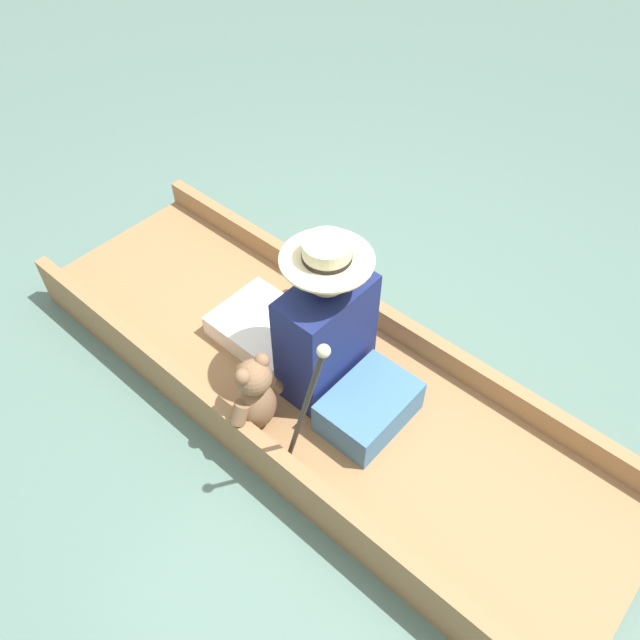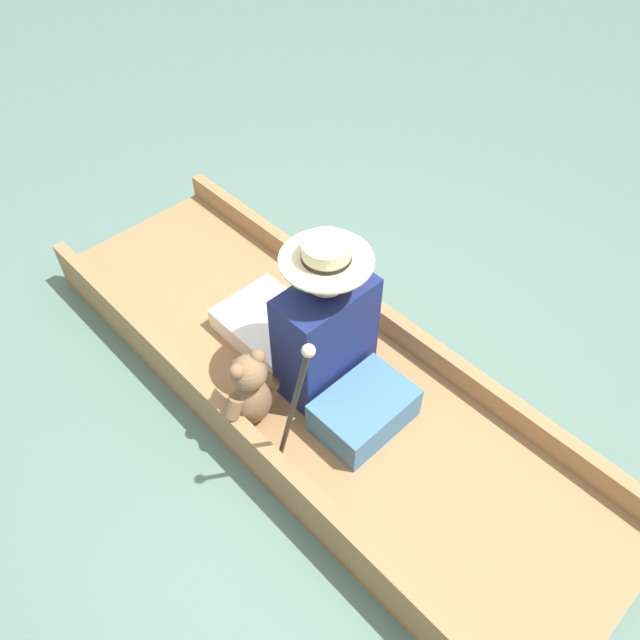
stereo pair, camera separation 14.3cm
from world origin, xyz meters
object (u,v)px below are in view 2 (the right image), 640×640
(walking_cane, at_px, (295,399))
(seated_person, at_px, (311,326))
(wine_glass, at_px, (312,278))
(teddy_bear, at_px, (251,391))

(walking_cane, bearing_deg, seated_person, 41.18)
(wine_glass, distance_m, walking_cane, 1.07)
(wine_glass, relative_size, walking_cane, 0.20)
(seated_person, bearing_deg, walking_cane, -149.39)
(wine_glass, height_order, walking_cane, walking_cane)
(teddy_bear, xyz_separation_m, wine_glass, (0.69, 0.38, -0.09))
(seated_person, distance_m, teddy_bear, 0.37)
(wine_glass, bearing_deg, teddy_bear, -151.23)
(seated_person, xyz_separation_m, teddy_bear, (-0.36, -0.03, -0.09))
(seated_person, xyz_separation_m, walking_cane, (-0.39, -0.34, 0.21))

